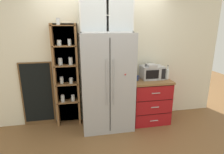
{
  "coord_description": "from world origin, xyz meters",
  "views": [
    {
      "loc": [
        -0.54,
        -3.26,
        1.93
      ],
      "look_at": [
        0.1,
        0.01,
        1.0
      ],
      "focal_mm": 29.59,
      "sensor_mm": 36.0,
      "label": 1
    }
  ],
  "objects_px": {
    "coffee_maker": "(150,72)",
    "bottle_clear": "(167,73)",
    "microwave": "(152,72)",
    "chalkboard_menu": "(38,94)",
    "mug_navy": "(137,78)",
    "mug_cream": "(150,77)",
    "refrigerator": "(107,82)"
  },
  "relations": [
    {
      "from": "coffee_maker",
      "to": "chalkboard_menu",
      "type": "height_order",
      "value": "chalkboard_menu"
    },
    {
      "from": "coffee_maker",
      "to": "mug_cream",
      "type": "xyz_separation_m",
      "value": [
        0.0,
        0.01,
        -0.11
      ]
    },
    {
      "from": "microwave",
      "to": "coffee_maker",
      "type": "xyz_separation_m",
      "value": [
        -0.05,
        -0.04,
        0.03
      ]
    },
    {
      "from": "bottle_clear",
      "to": "microwave",
      "type": "bearing_deg",
      "value": 159.31
    },
    {
      "from": "microwave",
      "to": "coffee_maker",
      "type": "bearing_deg",
      "value": -140.43
    },
    {
      "from": "refrigerator",
      "to": "mug_navy",
      "type": "distance_m",
      "value": 0.6
    },
    {
      "from": "refrigerator",
      "to": "bottle_clear",
      "type": "bearing_deg",
      "value": -0.7
    },
    {
      "from": "mug_navy",
      "to": "chalkboard_menu",
      "type": "relative_size",
      "value": 0.09
    },
    {
      "from": "mug_cream",
      "to": "refrigerator",
      "type": "bearing_deg",
      "value": -176.41
    },
    {
      "from": "mug_navy",
      "to": "mug_cream",
      "type": "relative_size",
      "value": 0.94
    },
    {
      "from": "mug_navy",
      "to": "chalkboard_menu",
      "type": "xyz_separation_m",
      "value": [
        -1.91,
        0.28,
        -0.3
      ]
    },
    {
      "from": "chalkboard_menu",
      "to": "refrigerator",
      "type": "bearing_deg",
      "value": -13.39
    },
    {
      "from": "mug_navy",
      "to": "mug_cream",
      "type": "height_order",
      "value": "mug_navy"
    },
    {
      "from": "mug_navy",
      "to": "bottle_clear",
      "type": "xyz_separation_m",
      "value": [
        0.62,
        -0.04,
        0.08
      ]
    },
    {
      "from": "mug_navy",
      "to": "bottle_clear",
      "type": "distance_m",
      "value": 0.63
    },
    {
      "from": "bottle_clear",
      "to": "coffee_maker",
      "type": "bearing_deg",
      "value": 169.1
    },
    {
      "from": "mug_navy",
      "to": "chalkboard_menu",
      "type": "height_order",
      "value": "chalkboard_menu"
    },
    {
      "from": "microwave",
      "to": "bottle_clear",
      "type": "height_order",
      "value": "bottle_clear"
    },
    {
      "from": "coffee_maker",
      "to": "refrigerator",
      "type": "bearing_deg",
      "value": -176.84
    },
    {
      "from": "mug_navy",
      "to": "bottle_clear",
      "type": "height_order",
      "value": "bottle_clear"
    },
    {
      "from": "microwave",
      "to": "bottle_clear",
      "type": "distance_m",
      "value": 0.3
    },
    {
      "from": "mug_cream",
      "to": "chalkboard_menu",
      "type": "height_order",
      "value": "chalkboard_menu"
    },
    {
      "from": "mug_navy",
      "to": "refrigerator",
      "type": "bearing_deg",
      "value": -177.13
    },
    {
      "from": "refrigerator",
      "to": "microwave",
      "type": "relative_size",
      "value": 4.12
    },
    {
      "from": "mug_cream",
      "to": "microwave",
      "type": "bearing_deg",
      "value": 35.67
    },
    {
      "from": "refrigerator",
      "to": "mug_navy",
      "type": "relative_size",
      "value": 15.55
    },
    {
      "from": "coffee_maker",
      "to": "mug_cream",
      "type": "height_order",
      "value": "coffee_maker"
    },
    {
      "from": "coffee_maker",
      "to": "mug_cream",
      "type": "bearing_deg",
      "value": 75.51
    },
    {
      "from": "refrigerator",
      "to": "mug_cream",
      "type": "height_order",
      "value": "refrigerator"
    },
    {
      "from": "microwave",
      "to": "chalkboard_menu",
      "type": "xyz_separation_m",
      "value": [
        -2.25,
        0.22,
        -0.38
      ]
    },
    {
      "from": "microwave",
      "to": "bottle_clear",
      "type": "relative_size",
      "value": 1.56
    },
    {
      "from": "coffee_maker",
      "to": "bottle_clear",
      "type": "height_order",
      "value": "coffee_maker"
    }
  ]
}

